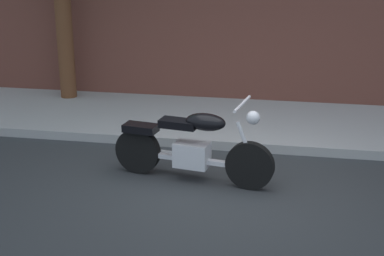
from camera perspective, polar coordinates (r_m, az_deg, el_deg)
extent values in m
plane|color=#303335|center=(7.13, 2.81, -6.31)|extent=(60.00, 60.00, 0.00)
cube|color=#A6A6A6|center=(9.53, 4.93, 0.58)|extent=(23.45, 2.41, 0.14)
cylinder|color=black|center=(7.11, 5.81, -3.78)|extent=(0.62, 0.21, 0.61)
cylinder|color=black|center=(7.58, -5.44, -2.30)|extent=(0.62, 0.21, 0.61)
cube|color=silver|center=(7.29, 0.00, -2.67)|extent=(0.48, 0.35, 0.32)
cube|color=silver|center=(7.32, 0.00, -3.18)|extent=(1.37, 0.30, 0.06)
ellipsoid|color=black|center=(7.08, 1.37, 0.61)|extent=(0.56, 0.34, 0.22)
cube|color=black|center=(7.22, -1.35, 0.45)|extent=(0.51, 0.31, 0.10)
cube|color=black|center=(7.45, -5.16, 0.00)|extent=(0.47, 0.31, 0.10)
cylinder|color=silver|center=(7.02, 5.41, -1.60)|extent=(0.28, 0.09, 0.58)
cylinder|color=silver|center=(6.88, 5.05, 2.43)|extent=(0.15, 0.70, 0.04)
sphere|color=silver|center=(6.89, 6.14, 1.04)|extent=(0.17, 0.17, 0.17)
cylinder|color=silver|center=(7.55, -1.38, -2.73)|extent=(0.80, 0.22, 0.09)
cylinder|color=brown|center=(10.75, -12.73, 10.49)|extent=(0.30, 0.30, 3.15)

